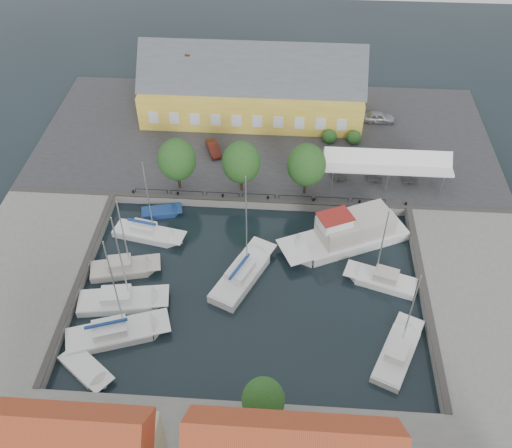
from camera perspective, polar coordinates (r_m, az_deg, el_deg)
The scene contains 20 objects.
ground at distance 55.94m, azimuth -0.42°, elevation -5.31°, with size 140.00×140.00×0.00m, color black.
north_quay at distance 72.95m, azimuth 0.92°, elevation 8.55°, with size 56.00×26.00×1.00m, color #2D2D30.
west_quay at distance 59.64m, azimuth -22.25°, elevation -4.96°, with size 12.00×24.00×1.00m, color slate.
east_quay at distance 57.43m, azimuth 22.07°, elevation -7.20°, with size 12.00×24.00×1.00m, color slate.
quay_edge_fittings at distance 58.44m, azimuth -0.06°, elevation -1.15°, with size 56.00×24.72×0.40m.
warehouse at distance 75.54m, azimuth -0.83°, elevation 13.38°, with size 28.56×14.00×9.55m.
tent_canopy at distance 65.06m, azimuth 12.99°, elevation 5.94°, with size 14.00×4.00×2.83m.
quay_trees at distance 61.60m, azimuth -1.48°, elevation 6.20°, with size 18.20×4.20×6.30m.
car_silver at distance 76.51m, azimuth 12.20°, elevation 10.39°, with size 1.64×4.07×1.39m, color #98999F.
car_red at distance 69.49m, azimuth -4.28°, elevation 7.55°, with size 1.25×3.57×1.18m, color #5A1F14.
center_sailboat at distance 55.60m, azimuth -1.37°, elevation -5.16°, with size 6.24×9.33×12.56m.
trawler at distance 59.34m, azimuth 9.22°, elevation -1.07°, with size 13.89×9.33×5.00m.
east_boat_b at distance 56.56m, azimuth 12.47°, elevation -5.59°, with size 7.22×4.28×9.69m.
east_boat_c at distance 51.63m, azimuth 13.95°, elevation -12.47°, with size 5.34×7.99×10.04m.
west_boat_a at distance 60.76m, azimuth -10.78°, elevation -1.03°, with size 7.96×3.70×10.38m.
west_boat_b at distance 57.74m, azimuth -13.07°, elevation -4.43°, with size 7.15×3.83×9.61m.
west_boat_c at distance 55.05m, azimuth -13.32°, elevation -7.56°, with size 8.74×3.93×11.42m.
west_boat_d at distance 52.83m, azimuth -13.87°, elevation -10.63°, with size 9.46×5.55×12.17m.
launch_sw at distance 51.56m, azimuth -16.64°, elevation -13.75°, with size 5.50×4.88×0.98m.
launch_nw at distance 63.30m, azimuth -9.48°, elevation 1.11°, with size 4.69×2.70×0.88m.
Camera 1 is at (2.94, -37.06, 41.79)m, focal length 40.00 mm.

